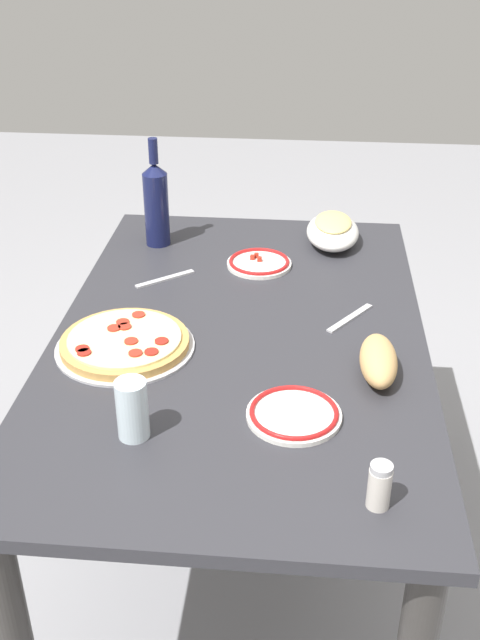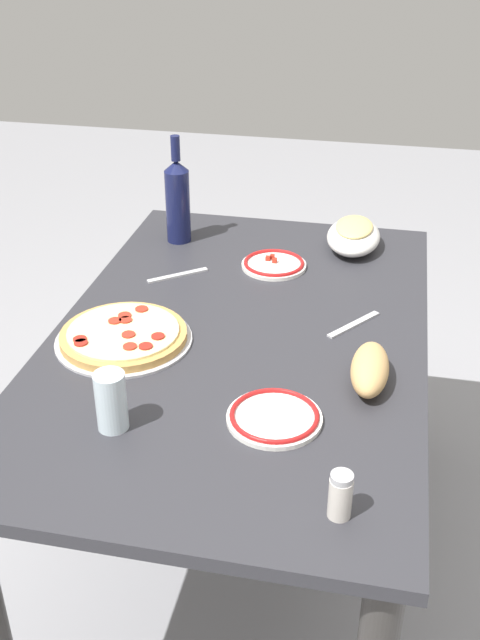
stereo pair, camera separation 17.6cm
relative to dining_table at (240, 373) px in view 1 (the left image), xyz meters
name	(u,v)px [view 1 (the left image)]	position (x,y,z in m)	size (l,w,h in m)	color
ground_plane	(240,555)	(0.00, 0.00, -0.62)	(8.00, 8.00, 0.00)	gray
dining_table	(240,373)	(0.00, 0.00, 0.00)	(1.37, 0.86, 0.74)	#2D2D33
pepperoni_pizza	(125,343)	(-0.10, 0.25, 0.13)	(0.31, 0.31, 0.03)	#B7B7BC
baked_pasta_dish	(333,230)	(0.52, -0.22, 0.16)	(0.24, 0.15, 0.08)	white
wine_bottle	(156,203)	(0.47, 0.28, 0.24)	(0.07, 0.07, 0.31)	#141942
water_glass	(132,409)	(-0.40, 0.16, 0.18)	(0.06, 0.06, 0.12)	silver
side_plate_near	(259,263)	(0.35, -0.02, 0.13)	(0.18, 0.18, 0.02)	white
side_plate_far	(294,414)	(-0.32, -0.14, 0.13)	(0.19, 0.19, 0.02)	white
bread_loaf	(378,361)	(-0.15, -0.31, 0.15)	(0.19, 0.08, 0.07)	tan
spice_shaker	(379,486)	(-0.55, -0.28, 0.16)	(0.04, 0.04, 0.09)	silver
fork_left	(350,318)	(0.08, -0.26, 0.12)	(0.17, 0.02, 0.01)	#B7B7BC
fork_right	(165,279)	(0.25, 0.22, 0.12)	(0.17, 0.02, 0.01)	#B7B7BC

